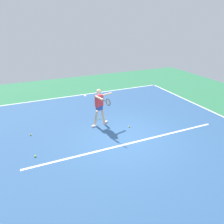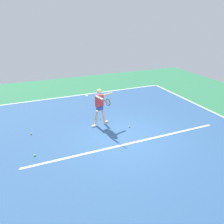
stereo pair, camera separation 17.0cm
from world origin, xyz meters
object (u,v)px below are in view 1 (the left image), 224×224
tennis_player (100,105)px  tennis_ball_by_baseline (100,118)px  tennis_ball_by_sideline (31,135)px  tennis_ball_centre_court (35,156)px  tennis_ball_near_service_line (129,126)px

tennis_player → tennis_ball_by_baseline: bearing=-122.5°
tennis_ball_by_sideline → tennis_ball_centre_court: size_ratio=1.00×
tennis_player → tennis_ball_centre_court: size_ratio=26.43×
tennis_ball_by_baseline → tennis_ball_by_sideline: size_ratio=1.00×
tennis_ball_by_sideline → tennis_ball_near_service_line: size_ratio=1.00×
tennis_ball_by_sideline → tennis_ball_by_baseline: bearing=-174.2°
tennis_player → tennis_ball_near_service_line: 1.65m
tennis_ball_centre_court → tennis_ball_near_service_line: same height
tennis_ball_by_baseline → tennis_ball_near_service_line: bearing=124.6°
tennis_ball_by_baseline → tennis_ball_centre_court: same height
tennis_player → tennis_ball_near_service_line: bearing=132.6°
tennis_player → tennis_ball_centre_court: (3.00, 1.39, -0.96)m
tennis_ball_by_sideline → tennis_ball_near_service_line: bearing=166.3°
tennis_ball_near_service_line → tennis_ball_by_sideline: bearing=-13.7°
tennis_ball_by_sideline → tennis_ball_centre_court: same height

